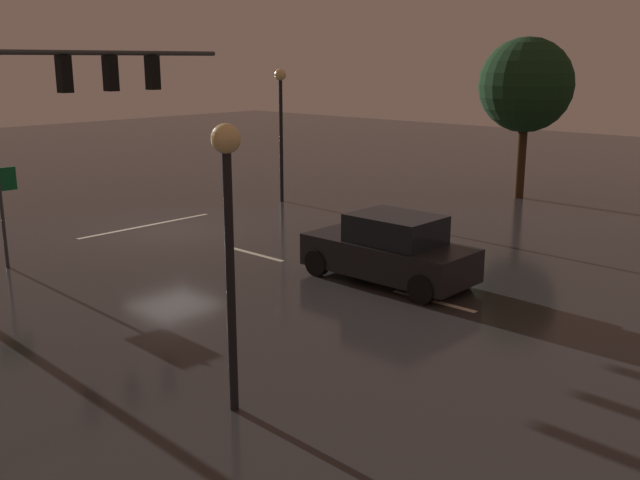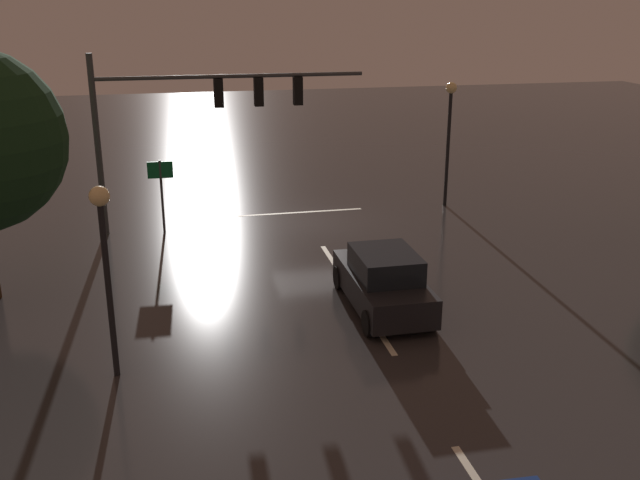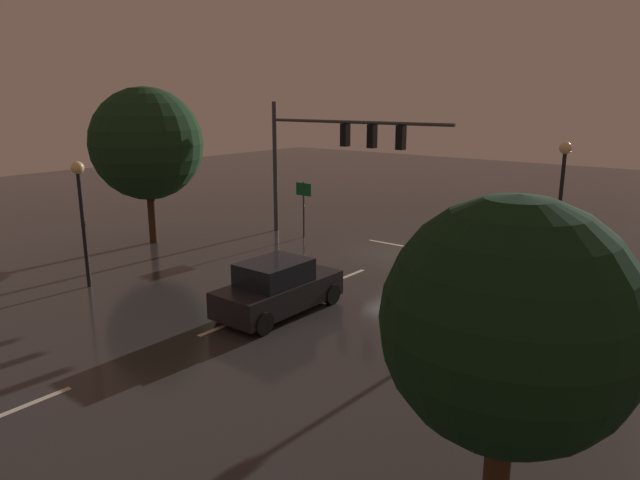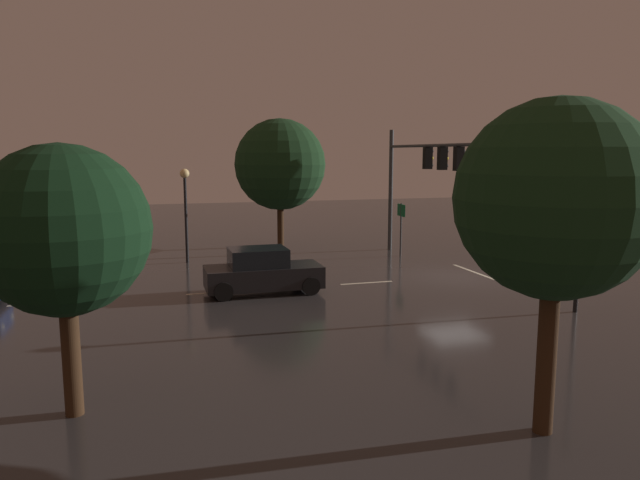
{
  "view_description": "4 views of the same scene",
  "coord_description": "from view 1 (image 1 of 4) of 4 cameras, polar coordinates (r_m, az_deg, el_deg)",
  "views": [
    {
      "loc": [
        13.2,
        18.67,
        5.33
      ],
      "look_at": [
        1.09,
        7.49,
        1.21
      ],
      "focal_mm": 40.57,
      "sensor_mm": 36.0,
      "label": 1
    },
    {
      "loc": [
        5.04,
        26.09,
        8.27
      ],
      "look_at": [
        0.92,
        6.77,
        1.58
      ],
      "focal_mm": 40.9,
      "sensor_mm": 36.0,
      "label": 2
    },
    {
      "loc": [
        -12.02,
        20.68,
        6.51
      ],
      "look_at": [
        0.1,
        5.48,
        1.69
      ],
      "focal_mm": 32.08,
      "sensor_mm": 36.0,
      "label": 3
    },
    {
      "loc": [
        -21.76,
        12.22,
        5.2
      ],
      "look_at": [
        0.84,
        5.71,
        1.7
      ],
      "focal_mm": 33.06,
      "sensor_mm": 36.0,
      "label": 4
    }
  ],
  "objects": [
    {
      "name": "lane_dash_mid",
      "position": [
        16.67,
        8.95,
        -4.77
      ],
      "size": [
        0.16,
        2.2,
        0.01
      ],
      "primitive_type": "cube",
      "rotation": [
        0.0,
        0.0,
        1.57
      ],
      "color": "beige",
      "rests_on": "ground_plane"
    },
    {
      "name": "ground_plane",
      "position": [
        23.48,
        -11.71,
        0.63
      ],
      "size": [
        80.0,
        80.0,
        0.0
      ],
      "primitive_type": "plane",
      "color": "#2D2B2B"
    },
    {
      "name": "street_lamp_left_kerb",
      "position": [
        27.6,
        -3.12,
        10.24
      ],
      "size": [
        0.44,
        0.44,
        5.0
      ],
      "color": "black",
      "rests_on": "ground_plane"
    },
    {
      "name": "tree_left_far",
      "position": [
        29.34,
        15.94,
        11.64
      ],
      "size": [
        3.61,
        3.61,
        6.19
      ],
      "color": "#382314",
      "rests_on": "ground_plane"
    },
    {
      "name": "route_sign",
      "position": [
        20.38,
        -23.92,
        3.26
      ],
      "size": [
        0.9,
        0.09,
        2.69
      ],
      "color": "#383A3D",
      "rests_on": "ground_plane"
    },
    {
      "name": "stop_bar",
      "position": [
        24.53,
        -13.5,
        1.12
      ],
      "size": [
        5.0,
        0.16,
        0.01
      ],
      "primitive_type": "cube",
      "color": "beige",
      "rests_on": "ground_plane"
    },
    {
      "name": "street_lamp_right_kerb",
      "position": [
        10.66,
        -7.25,
        2.24
      ],
      "size": [
        0.44,
        0.44,
        4.45
      ],
      "color": "black",
      "rests_on": "ground_plane"
    },
    {
      "name": "traffic_signal_assembly",
      "position": [
        21.02,
        -21.14,
        10.78
      ],
      "size": [
        9.61,
        0.47,
        6.38
      ],
      "color": "#383A3D",
      "rests_on": "ground_plane"
    },
    {
      "name": "car_approaching",
      "position": [
        17.76,
        5.53,
        -0.81
      ],
      "size": [
        1.91,
        4.37,
        1.7
      ],
      "color": "black",
      "rests_on": "ground_plane"
    },
    {
      "name": "lane_dash_far",
      "position": [
        20.44,
        -5.12,
        -1.11
      ],
      "size": [
        0.16,
        2.2,
        0.01
      ],
      "primitive_type": "cube",
      "rotation": [
        0.0,
        0.0,
        1.57
      ],
      "color": "beige",
      "rests_on": "ground_plane"
    }
  ]
}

